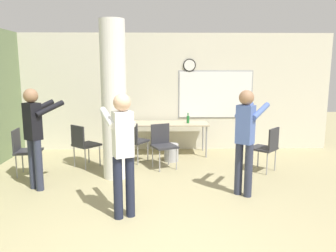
# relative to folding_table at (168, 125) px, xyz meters

# --- Properties ---
(wall_back) EXTENTS (8.00, 0.15, 2.80)m
(wall_back) POSITION_rel_folding_table_xyz_m (-0.04, 0.55, 0.71)
(wall_back) COLOR beige
(wall_back) RESTS_ON ground_plane
(support_pillar) EXTENTS (0.44, 0.44, 2.80)m
(support_pillar) POSITION_rel_folding_table_xyz_m (-0.99, -1.63, 0.71)
(support_pillar) COLOR white
(support_pillar) RESTS_ON ground_plane
(folding_table) EXTENTS (1.83, 0.73, 0.74)m
(folding_table) POSITION_rel_folding_table_xyz_m (0.00, 0.00, 0.00)
(folding_table) COLOR tan
(folding_table) RESTS_ON ground_plane
(bottle_on_table) EXTENTS (0.06, 0.06, 0.24)m
(bottle_on_table) POSITION_rel_folding_table_xyz_m (0.46, -0.05, 0.14)
(bottle_on_table) COLOR #1E6B2D
(bottle_on_table) RESTS_ON folding_table
(waste_bin) EXTENTS (0.31, 0.31, 0.38)m
(waste_bin) POSITION_rel_folding_table_xyz_m (0.06, -0.59, -0.50)
(waste_bin) COLOR #B2B2B7
(waste_bin) RESTS_ON ground_plane
(chair_table_left) EXTENTS (0.61, 0.61, 0.87)m
(chair_table_left) POSITION_rel_folding_table_xyz_m (-0.74, -0.67, -0.18)
(chair_table_left) COLOR #2D2D33
(chair_table_left) RESTS_ON ground_plane
(chair_mid_room) EXTENTS (0.62, 0.62, 0.87)m
(chair_mid_room) POSITION_rel_folding_table_xyz_m (1.86, -1.38, -0.18)
(chair_mid_room) COLOR #2D2D33
(chair_mid_room) RESTS_ON ground_plane
(chair_near_pillar) EXTENTS (0.62, 0.62, 0.87)m
(chair_near_pillar) POSITION_rel_folding_table_xyz_m (-1.71, -1.01, -0.18)
(chair_near_pillar) COLOR #2D2D33
(chair_near_pillar) RESTS_ON ground_plane
(chair_table_front) EXTENTS (0.58, 0.58, 0.87)m
(chair_table_front) POSITION_rel_folding_table_xyz_m (-0.12, -1.05, -0.18)
(chair_table_front) COLOR #2D2D33
(chair_table_front) RESTS_ON ground_plane
(chair_by_left_wall) EXTENTS (0.48, 0.48, 0.87)m
(chair_by_left_wall) POSITION_rel_folding_table_xyz_m (-2.69, -1.47, -0.18)
(chair_by_left_wall) COLOR #2D2D33
(chair_by_left_wall) RESTS_ON ground_plane
(person_playing_front) EXTENTS (0.53, 0.67, 1.66)m
(person_playing_front) POSITION_rel_folding_table_xyz_m (-0.66, -3.27, 0.28)
(person_playing_front) COLOR #1E2338
(person_playing_front) RESTS_ON ground_plane
(person_watching_back) EXTENTS (0.60, 0.66, 1.66)m
(person_watching_back) POSITION_rel_folding_table_xyz_m (-2.19, -2.21, 0.28)
(person_watching_back) COLOR #2D3347
(person_watching_back) RESTS_ON ground_plane
(person_playing_side) EXTENTS (0.61, 0.66, 1.65)m
(person_playing_side) POSITION_rel_folding_table_xyz_m (1.14, -2.54, 0.28)
(person_playing_side) COLOR #2D3347
(person_playing_side) RESTS_ON ground_plane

